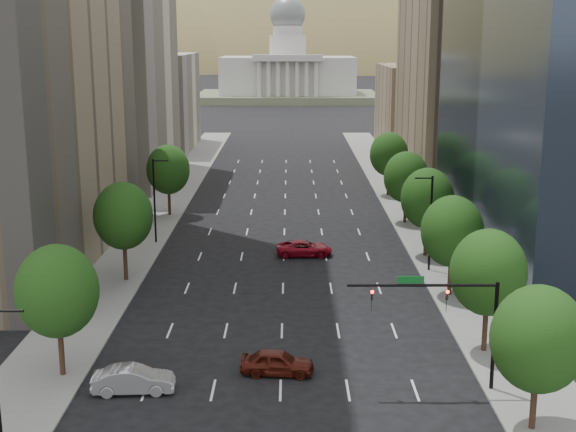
{
  "coord_description": "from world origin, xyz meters",
  "views": [
    {
      "loc": [
        0.54,
        -14.61,
        21.36
      ],
      "look_at": [
        0.45,
        43.22,
        8.0
      ],
      "focal_mm": 48.81,
      "sensor_mm": 36.0,
      "label": 1
    }
  ],
  "objects_px": {
    "traffic_signal": "(455,311)",
    "car_silver": "(133,380)",
    "car_red_far": "(304,248)",
    "capitol": "(288,75)",
    "car_maroon": "(277,362)"
  },
  "relations": [
    {
      "from": "capitol",
      "to": "traffic_signal",
      "type": "bearing_deg",
      "value": -87.26
    },
    {
      "from": "traffic_signal",
      "to": "car_red_far",
      "type": "relative_size",
      "value": 1.65
    },
    {
      "from": "capitol",
      "to": "car_maroon",
      "type": "distance_m",
      "value": 217.47
    },
    {
      "from": "traffic_signal",
      "to": "capitol",
      "type": "height_order",
      "value": "capitol"
    },
    {
      "from": "traffic_signal",
      "to": "car_silver",
      "type": "xyz_separation_m",
      "value": [
        -19.53,
        -0.27,
        -4.35
      ]
    },
    {
      "from": "capitol",
      "to": "car_red_far",
      "type": "relative_size",
      "value": 10.87
    },
    {
      "from": "capitol",
      "to": "car_red_far",
      "type": "xyz_separation_m",
      "value": [
        2.03,
        -189.44,
        -7.81
      ]
    },
    {
      "from": "car_maroon",
      "to": "traffic_signal",
      "type": "bearing_deg",
      "value": -97.51
    },
    {
      "from": "car_silver",
      "to": "car_red_far",
      "type": "height_order",
      "value": "car_silver"
    },
    {
      "from": "traffic_signal",
      "to": "capitol",
      "type": "distance_m",
      "value": 219.99
    },
    {
      "from": "traffic_signal",
      "to": "car_maroon",
      "type": "distance_m",
      "value": 11.85
    },
    {
      "from": "traffic_signal",
      "to": "capitol",
      "type": "bearing_deg",
      "value": 92.74
    },
    {
      "from": "traffic_signal",
      "to": "car_silver",
      "type": "bearing_deg",
      "value": -179.2
    },
    {
      "from": "capitol",
      "to": "car_silver",
      "type": "height_order",
      "value": "capitol"
    },
    {
      "from": "capitol",
      "to": "car_red_far",
      "type": "bearing_deg",
      "value": -89.39
    }
  ]
}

